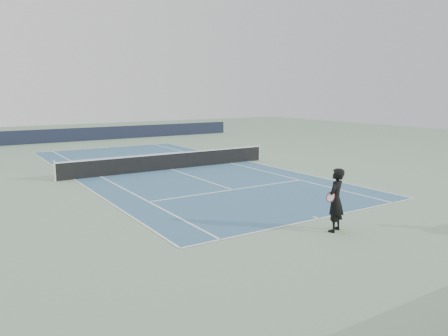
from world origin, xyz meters
TOP-DOWN VIEW (x-y plane):
  - ground at (0.00, 0.00)m, footprint 80.00×80.00m
  - court_surface at (0.00, 0.00)m, footprint 10.97×23.77m
  - tennis_net at (0.00, 0.00)m, footprint 12.90×0.10m
  - windscreen_far at (0.00, 17.88)m, footprint 30.00×0.25m
  - tennis_player at (-0.57, -13.13)m, footprint 0.94×0.82m
  - tennis_ball at (-0.48, -13.50)m, footprint 0.06×0.06m

SIDE VIEW (x-z plane):
  - ground at x=0.00m, z-range 0.00..0.00m
  - court_surface at x=0.00m, z-range 0.00..0.01m
  - tennis_ball at x=-0.48m, z-range 0.00..0.06m
  - tennis_net at x=0.00m, z-range -0.03..1.04m
  - windscreen_far at x=0.00m, z-range 0.00..1.20m
  - tennis_player at x=-0.57m, z-range 0.00..2.06m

